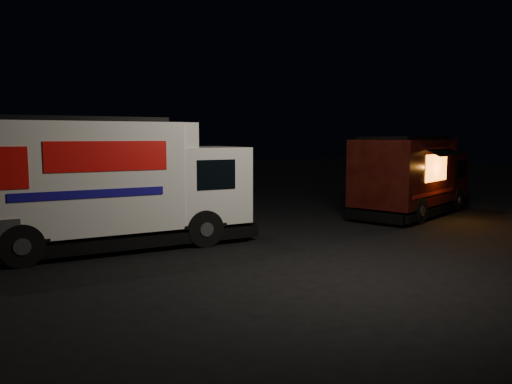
{
  "coord_description": "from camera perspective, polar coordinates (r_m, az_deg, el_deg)",
  "views": [
    {
      "loc": [
        -6.96,
        -11.14,
        2.87
      ],
      "look_at": [
        0.72,
        2.0,
        1.16
      ],
      "focal_mm": 35.0,
      "sensor_mm": 36.0,
      "label": 1
    }
  ],
  "objects": [
    {
      "name": "red_truck",
      "position": [
        19.2,
        17.5,
        1.8
      ],
      "size": [
        6.55,
        4.16,
        2.86
      ],
      "primitive_type": null,
      "rotation": [
        0.0,
        0.0,
        0.34
      ],
      "color": "#3E140B",
      "rests_on": "ground"
    },
    {
      "name": "ground",
      "position": [
        13.45,
        1.66,
        -5.93
      ],
      "size": [
        80.0,
        80.0,
        0.0
      ],
      "primitive_type": "plane",
      "color": "black",
      "rests_on": "ground"
    },
    {
      "name": "white_truck",
      "position": [
        13.37,
        -16.13,
        0.98
      ],
      "size": [
        7.45,
        2.79,
        3.33
      ],
      "primitive_type": null,
      "rotation": [
        0.0,
        0.0,
        -0.04
      ],
      "color": "silver",
      "rests_on": "ground"
    }
  ]
}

